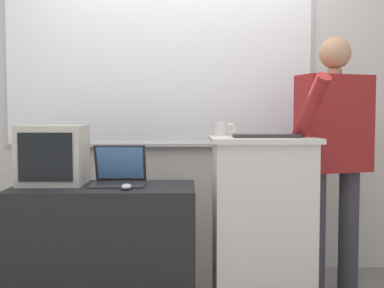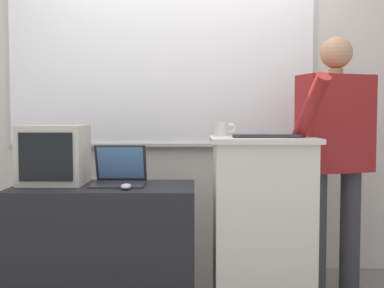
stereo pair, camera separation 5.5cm
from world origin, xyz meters
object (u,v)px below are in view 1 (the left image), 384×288
at_px(lectern_podium, 262,222).
at_px(crt_monitor, 53,155).
at_px(computer_mouse_by_laptop, 126,187).
at_px(side_desk, 105,247).
at_px(laptop, 119,171).
at_px(coffee_mug, 222,129).
at_px(person_presenter, 334,147).
at_px(wireless_keyboard, 266,136).

distance_m(lectern_podium, crt_monitor, 1.35).
distance_m(computer_mouse_by_laptop, crt_monitor, 0.56).
bearing_deg(computer_mouse_by_laptop, lectern_podium, 11.22).
distance_m(side_desk, laptop, 0.47).
distance_m(side_desk, coffee_mug, 1.04).
bearing_deg(coffee_mug, lectern_podium, -38.65).
bearing_deg(computer_mouse_by_laptop, person_presenter, 13.62).
bearing_deg(person_presenter, coffee_mug, 159.53).
distance_m(lectern_podium, wireless_keyboard, 0.54).
bearing_deg(person_presenter, crt_monitor, 165.02).
xyz_separation_m(lectern_podium, laptop, (-0.88, 0.05, 0.31)).
bearing_deg(computer_mouse_by_laptop, crt_monitor, 154.62).
height_order(person_presenter, wireless_keyboard, person_presenter).
bearing_deg(crt_monitor, computer_mouse_by_laptop, -25.38).
xyz_separation_m(person_presenter, computer_mouse_by_laptop, (-1.29, -0.31, -0.21)).
xyz_separation_m(person_presenter, wireless_keyboard, (-0.47, -0.22, 0.08)).
relative_size(computer_mouse_by_laptop, coffee_mug, 0.70).
xyz_separation_m(laptop, coffee_mug, (0.64, 0.14, 0.26)).
bearing_deg(wireless_keyboard, laptop, 172.60).
xyz_separation_m(wireless_keyboard, crt_monitor, (-1.30, 0.13, -0.12)).
height_order(wireless_keyboard, coffee_mug, coffee_mug).
bearing_deg(side_desk, lectern_podium, 1.01).
bearing_deg(wireless_keyboard, computer_mouse_by_laptop, -173.40).
height_order(lectern_podium, laptop, lectern_podium).
height_order(wireless_keyboard, crt_monitor, crt_monitor).
relative_size(person_presenter, computer_mouse_by_laptop, 16.78).
xyz_separation_m(laptop, computer_mouse_by_laptop, (0.07, -0.21, -0.06)).
relative_size(wireless_keyboard, crt_monitor, 1.02).
relative_size(wireless_keyboard, computer_mouse_by_laptop, 3.93).
bearing_deg(lectern_podium, person_presenter, 17.51).
height_order(computer_mouse_by_laptop, crt_monitor, crt_monitor).
relative_size(person_presenter, crt_monitor, 4.33).
xyz_separation_m(wireless_keyboard, coffee_mug, (-0.25, 0.25, 0.03)).
bearing_deg(lectern_podium, side_desk, -178.99).
xyz_separation_m(side_desk, wireless_keyboard, (0.98, -0.05, 0.68)).
bearing_deg(computer_mouse_by_laptop, laptop, 108.18).
bearing_deg(laptop, coffee_mug, 11.97).
bearing_deg(computer_mouse_by_laptop, side_desk, 136.90).
distance_m(person_presenter, wireless_keyboard, 0.53).
bearing_deg(lectern_podium, wireless_keyboard, -78.12).
relative_size(side_desk, crt_monitor, 2.84).
height_order(person_presenter, crt_monitor, person_presenter).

